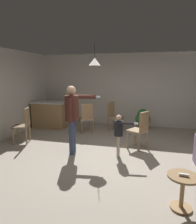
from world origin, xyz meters
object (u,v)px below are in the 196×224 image
dining_chair_near_wall (114,115)px  dining_chair_by_counter (24,124)px  dining_chair_centre_back (86,117)px  dining_chair_spare (140,129)px  potted_plant_corner (143,119)px  spare_remote_on_table (184,175)px  person_adult (72,112)px  kitchen_counter (50,115)px  person_child (119,131)px  side_table_by_couch (182,188)px

dining_chair_near_wall → dining_chair_by_counter: bearing=-30.6°
dining_chair_near_wall → dining_chair_centre_back: 0.98m
dining_chair_spare → potted_plant_corner: 1.76m
dining_chair_spare → spare_remote_on_table: 2.39m
person_adult → dining_chair_centre_back: person_adult is taller
kitchen_counter → person_child: 3.48m
dining_chair_centre_back → spare_remote_on_table: 4.13m
spare_remote_on_table → dining_chair_by_counter: bearing=153.1°
spare_remote_on_table → potted_plant_corner: bearing=99.4°
dining_chair_centre_back → dining_chair_spare: same height
person_child → dining_chair_centre_back: person_child is taller
dining_chair_centre_back → spare_remote_on_table: (2.46, -3.31, -0.01)m
dining_chair_by_counter → dining_chair_spare: bearing=-103.0°
person_adult → spare_remote_on_table: (2.27, -1.59, -0.49)m
dining_chair_centre_back → spare_remote_on_table: bearing=-83.8°
kitchen_counter → spare_remote_on_table: bearing=-42.9°
kitchen_counter → dining_chair_near_wall: bearing=3.0°
dining_chair_spare → potted_plant_corner: dining_chair_spare is taller
spare_remote_on_table → side_table_by_couch: bearing=84.9°
dining_chair_centre_back → person_adult: bearing=-114.1°
side_table_by_couch → spare_remote_on_table: size_ratio=4.00×
dining_chair_near_wall → spare_remote_on_table: 4.16m
dining_chair_near_wall → dining_chair_centre_back: size_ratio=1.00×
kitchen_counter → dining_chair_spare: 3.58m
side_table_by_couch → spare_remote_on_table: 0.21m
person_child → dining_chair_centre_back: (-1.31, 1.63, -0.08)m
kitchen_counter → person_adult: 2.77m
person_child → dining_chair_centre_back: 2.09m
dining_chair_near_wall → spare_remote_on_table: (1.63, -3.83, -0.01)m
person_child → potted_plant_corner: bearing=160.4°
person_child → spare_remote_on_table: size_ratio=7.71×
kitchen_counter → dining_chair_spare: dining_chair_spare is taller
kitchen_counter → person_adult: (1.71, -2.11, 0.55)m
side_table_by_couch → potted_plant_corner: potted_plant_corner is taller
side_table_by_couch → dining_chair_spare: 2.38m
potted_plant_corner → person_adult: bearing=-123.2°
person_child → potted_plant_corner: (0.48, 2.36, -0.20)m
side_table_by_couch → dining_chair_spare: (-0.70, 2.26, 0.22)m
dining_chair_near_wall → dining_chair_spare: (0.94, -1.54, 0.00)m
dining_chair_by_counter → dining_chair_near_wall: bearing=-69.4°
side_table_by_couch → potted_plant_corner: 4.07m
person_adult → dining_chair_by_counter: person_adult is taller
person_child → spare_remote_on_table: (1.15, -1.68, -0.09)m
person_adult → dining_chair_near_wall: 2.37m
dining_chair_centre_back → dining_chair_near_wall: bearing=1.3°
dining_chair_spare → potted_plant_corner: size_ratio=1.30×
person_adult → dining_chair_near_wall: size_ratio=1.66×
dining_chair_by_counter → potted_plant_corner: bearing=-76.0°
side_table_by_couch → kitchen_counter: bearing=137.2°
kitchen_counter → dining_chair_near_wall: 2.35m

